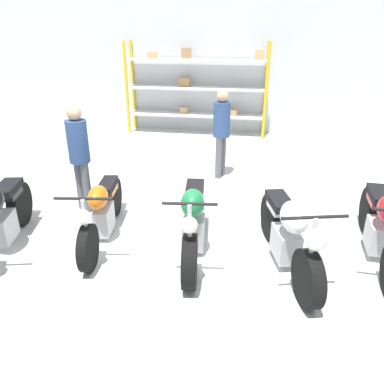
% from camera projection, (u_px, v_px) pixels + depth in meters
% --- Properties ---
extents(ground_plane, '(30.00, 30.00, 0.00)m').
position_uv_depth(ground_plane, '(187.00, 251.00, 5.04)').
color(ground_plane, silver).
extents(back_wall, '(30.00, 0.08, 3.60)m').
position_uv_depth(back_wall, '(228.00, 65.00, 10.09)').
color(back_wall, silver).
rests_on(back_wall, ground_plane).
extents(shelving_rack, '(3.81, 0.63, 2.42)m').
position_uv_depth(shelving_rack, '(197.00, 87.00, 10.10)').
color(shelving_rack, gold).
rests_on(shelving_rack, ground_plane).
extents(motorcycle_orange, '(0.69, 2.09, 0.96)m').
position_uv_depth(motorcycle_orange, '(102.00, 211.00, 5.21)').
color(motorcycle_orange, black).
rests_on(motorcycle_orange, ground_plane).
extents(motorcycle_green, '(0.60, 2.17, 1.05)m').
position_uv_depth(motorcycle_green, '(193.00, 221.00, 4.92)').
color(motorcycle_green, black).
rests_on(motorcycle_green, ground_plane).
extents(motorcycle_white, '(0.82, 2.02, 1.05)m').
position_uv_depth(motorcycle_white, '(289.00, 234.00, 4.55)').
color(motorcycle_white, black).
rests_on(motorcycle_white, ground_plane).
extents(motorcycle_red, '(0.70, 2.18, 1.03)m').
position_uv_depth(motorcycle_red, '(382.00, 227.00, 4.75)').
color(motorcycle_red, black).
rests_on(motorcycle_red, ground_plane).
extents(person_browsing, '(0.41, 0.41, 1.70)m').
position_uv_depth(person_browsing, '(222.00, 127.00, 7.16)').
color(person_browsing, '#595960').
rests_on(person_browsing, ground_plane).
extents(person_near_rack, '(0.44, 0.44, 1.71)m').
position_uv_depth(person_near_rack, '(79.00, 151.00, 5.79)').
color(person_near_rack, '#595960').
rests_on(person_near_rack, ground_plane).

